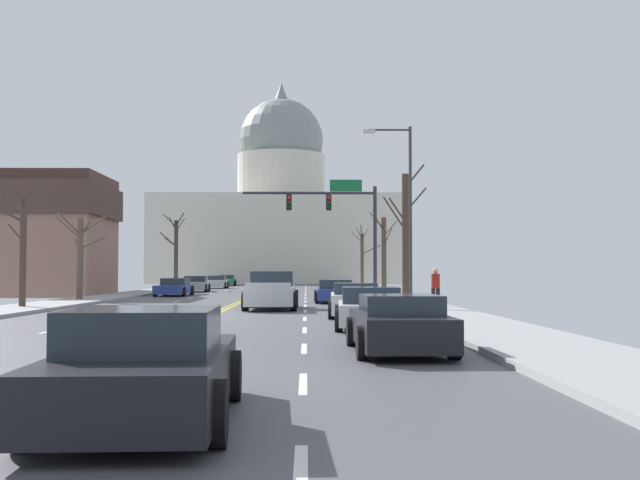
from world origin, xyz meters
TOP-DOWN VIEW (x-y plane):
  - ground at (0.00, -0.00)m, footprint 20.00×180.00m
  - signal_gantry at (5.40, 15.53)m, footprint 7.91×0.41m
  - street_lamp_right at (7.92, 4.33)m, footprint 2.20×0.24m
  - capitol_building at (0.00, 79.78)m, footprint 34.01×21.62m
  - sedan_near_00 at (5.04, 10.70)m, footprint 2.13×4.41m
  - pickup_truck_near_01 at (2.04, 3.77)m, footprint 2.29×5.63m
  - sedan_near_02 at (5.30, -2.29)m, footprint 2.03×4.55m
  - sedan_near_03 at (5.38, -7.97)m, footprint 2.15×4.33m
  - sedan_near_04 at (5.42, -14.57)m, footprint 1.98×4.50m
  - sedan_near_05 at (1.79, -21.84)m, footprint 2.06×4.35m
  - sedan_oncoming_00 at (-5.26, 22.10)m, footprint 2.19×4.73m
  - sedan_oncoming_01 at (-5.31, 32.47)m, footprint 2.19×4.52m
  - sedan_oncoming_02 at (-5.09, 45.53)m, footprint 2.03×4.30m
  - sedan_oncoming_03 at (-5.43, 58.20)m, footprint 2.15×4.64m
  - flank_building_00 at (-18.39, 31.15)m, footprint 12.24×9.15m
  - flank_building_01 at (-16.53, 21.86)m, footprint 13.74×8.35m
  - bare_tree_00 at (8.31, 6.79)m, footprint 2.19×1.76m
  - bare_tree_01 at (-8.23, 40.41)m, footprint 2.33×1.99m
  - bare_tree_02 at (8.83, 22.71)m, footprint 2.00×2.04m
  - bare_tree_03 at (-8.79, 12.51)m, footprint 2.87×2.51m
  - bare_tree_04 at (8.99, 45.47)m, footprint 2.82×1.75m
  - bare_tree_05 at (-8.70, 3.49)m, footprint 1.88×1.75m
  - pedestrian_00 at (8.52, 8.80)m, footprint 0.35×0.34m
  - pedestrian_01 at (8.67, 0.47)m, footprint 0.35×0.34m

SIDE VIEW (x-z plane):
  - ground at x=0.00m, z-range -0.08..0.12m
  - sedan_oncoming_00 at x=-5.26m, z-range -0.04..1.14m
  - sedan_near_03 at x=5.38m, z-range -0.04..1.15m
  - sedan_near_04 at x=5.42m, z-range -0.03..1.14m
  - sedan_near_00 at x=5.04m, z-range -0.04..1.16m
  - sedan_near_05 at x=1.79m, z-range -0.05..1.19m
  - sedan_oncoming_03 at x=-5.43m, z-range -0.04..1.19m
  - sedan_oncoming_02 at x=-5.09m, z-range -0.04..1.18m
  - sedan_near_02 at x=5.30m, z-range -0.03..1.20m
  - sedan_oncoming_01 at x=-5.31m, z-range -0.04..1.23m
  - pickup_truck_near_01 at x=2.04m, z-range -0.09..1.55m
  - pedestrian_01 at x=8.67m, z-range 0.23..1.86m
  - pedestrian_00 at x=8.52m, z-range 0.23..1.90m
  - bare_tree_03 at x=-8.79m, z-range 0.26..4.93m
  - bare_tree_05 at x=-8.70m, z-range 0.07..5.31m
  - bare_tree_02 at x=8.83m, z-range 0.10..5.63m
  - bare_tree_04 at x=8.99m, z-range -0.06..5.89m
  - bare_tree_00 at x=8.31m, z-range 0.01..6.66m
  - bare_tree_01 at x=-8.23m, z-range 0.02..6.76m
  - flank_building_01 at x=-16.53m, z-range 0.06..7.39m
  - flank_building_00 at x=-18.39m, z-range 0.05..9.22m
  - street_lamp_right at x=7.92m, z-range 0.86..8.85m
  - signal_gantry at x=5.40m, z-range 1.59..8.51m
  - capitol_building at x=0.00m, z-range -5.47..22.96m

